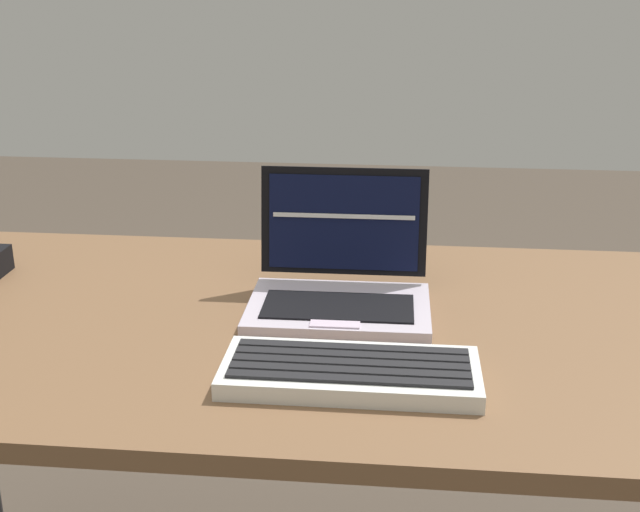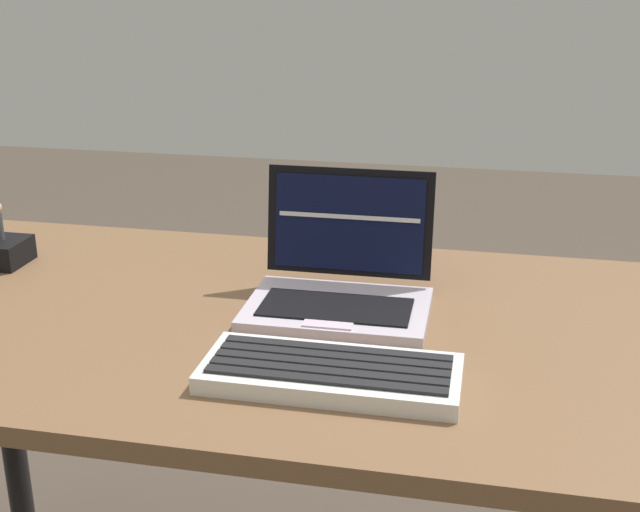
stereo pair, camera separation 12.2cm
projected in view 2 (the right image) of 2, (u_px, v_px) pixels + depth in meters
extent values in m
cube|color=brown|center=(291.00, 327.00, 1.22)|extent=(1.50, 0.71, 0.03)
cylinder|color=black|center=(7.00, 398.00, 1.75)|extent=(0.05, 0.05, 0.70)
cube|color=#BEB3C3|center=(337.00, 309.00, 1.23)|extent=(0.27, 0.19, 0.02)
cube|color=black|center=(336.00, 307.00, 1.21)|extent=(0.22, 0.10, 0.00)
cube|color=silver|center=(328.00, 324.00, 1.16)|extent=(0.07, 0.03, 0.00)
cube|color=black|center=(349.00, 222.00, 1.29)|extent=(0.26, 0.03, 0.17)
cube|color=black|center=(349.00, 224.00, 1.28)|extent=(0.23, 0.03, 0.15)
cube|color=silver|center=(349.00, 217.00, 1.28)|extent=(0.22, 0.00, 0.01)
cube|color=silver|center=(331.00, 374.00, 1.03)|extent=(0.32, 0.14, 0.02)
cube|color=black|center=(324.00, 380.00, 0.99)|extent=(0.29, 0.02, 0.00)
cube|color=black|center=(327.00, 372.00, 1.01)|extent=(0.29, 0.02, 0.00)
cube|color=black|center=(331.00, 364.00, 1.03)|extent=(0.29, 0.02, 0.00)
cube|color=black|center=(334.00, 356.00, 1.05)|extent=(0.29, 0.02, 0.00)
cube|color=black|center=(337.00, 349.00, 1.07)|extent=(0.29, 0.02, 0.00)
cube|color=black|center=(1.00, 252.00, 1.43)|extent=(0.08, 0.08, 0.04)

